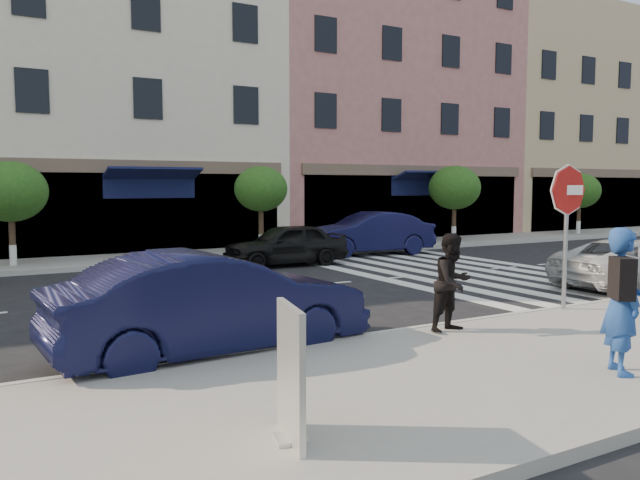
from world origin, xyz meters
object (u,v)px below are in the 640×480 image
at_px(photographer, 622,301).
at_px(car_far_right, 369,233).
at_px(car_near_mid, 211,304).
at_px(car_far_mid, 286,244).
at_px(car_near_right, 637,264).
at_px(poster_board, 291,375).
at_px(stop_sign, 568,205).
at_px(walker, 453,282).

height_order(photographer, car_far_right, photographer).
distance_m(car_near_mid, car_far_mid, 10.32).
bearing_deg(car_near_right, poster_board, 114.61).
relative_size(stop_sign, poster_board, 2.16).
distance_m(walker, car_far_mid, 9.95).
bearing_deg(poster_board, photographer, 10.33).
height_order(walker, car_near_mid, walker).
relative_size(photographer, car_far_right, 0.39).
xyz_separation_m(poster_board, car_near_right, (11.56, 4.30, -0.16)).
bearing_deg(car_near_mid, car_far_right, -48.06).
relative_size(photographer, walker, 1.16).
bearing_deg(car_far_mid, stop_sign, 9.16).
bearing_deg(walker, photographer, -92.25).
distance_m(walker, car_near_mid, 3.85).
bearing_deg(stop_sign, car_far_right, 97.11).
relative_size(walker, poster_board, 1.25).
xyz_separation_m(poster_board, car_far_mid, (6.04, 12.38, -0.11)).
bearing_deg(car_far_right, stop_sign, -8.52).
bearing_deg(car_far_mid, poster_board, -24.44).
relative_size(stop_sign, walker, 1.73).
height_order(car_far_mid, car_far_right, car_far_right).
distance_m(walker, car_near_right, 7.53).
bearing_deg(car_near_right, photographer, 126.59).
xyz_separation_m(photographer, poster_board, (-4.53, 0.16, -0.30)).
bearing_deg(walker, car_far_right, 53.60).
bearing_deg(poster_board, stop_sign, 34.23).
distance_m(stop_sign, poster_board, 7.99).
bearing_deg(car_near_mid, walker, -110.51).
distance_m(stop_sign, photographer, 4.29).
bearing_deg(car_near_mid, car_far_mid, -36.87).
height_order(stop_sign, walker, stop_sign).
bearing_deg(walker, car_near_mid, 155.39).
xyz_separation_m(stop_sign, photographer, (-2.77, -3.10, -1.06)).
relative_size(poster_board, car_far_mid, 0.33).
height_order(stop_sign, car_far_mid, stop_sign).
height_order(car_near_mid, car_far_right, car_far_right).
relative_size(photographer, poster_board, 1.45).
height_order(photographer, walker, photographer).
xyz_separation_m(stop_sign, car_near_right, (4.26, 1.36, -1.53)).
bearing_deg(stop_sign, walker, -152.37).
height_order(photographer, car_near_mid, photographer).
xyz_separation_m(stop_sign, walker, (-3.08, -0.33, -1.19)).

